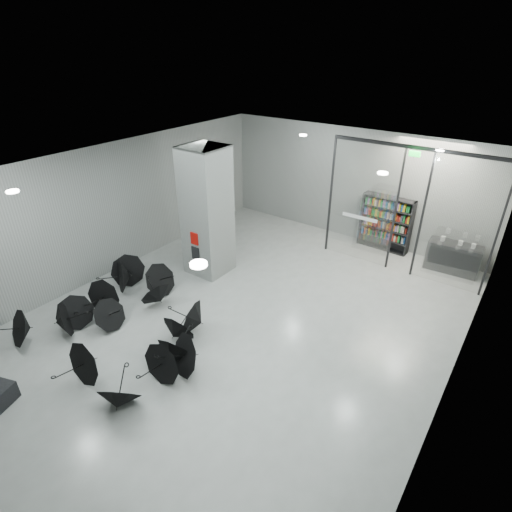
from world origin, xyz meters
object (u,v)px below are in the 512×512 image
Objects in this scene: column at (207,212)px; bookshelf at (386,223)px; umbrella_cluster at (130,323)px; shop_counter at (453,257)px.

bookshelf is at bearing 49.91° from column.
umbrella_cluster is (-3.49, -8.36, -0.66)m from bookshelf.
bookshelf is 9.08m from umbrella_cluster.
umbrella_cluster is (-5.86, -8.11, -0.17)m from shop_counter.
bookshelf reaches higher than umbrella_cluster.
column is 2.06× the size of bookshelf.
column reaches higher than shop_counter.
column is 2.53× the size of shop_counter.
shop_counter is at bearing -2.92° from bookshelf.
column is at bearing -127.08° from bookshelf.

